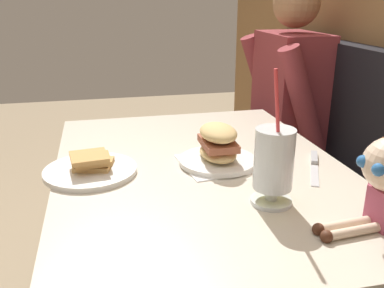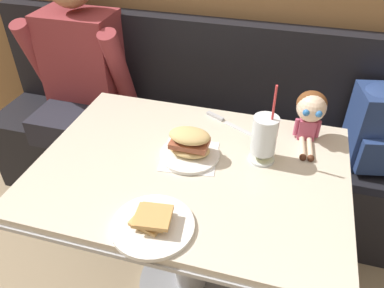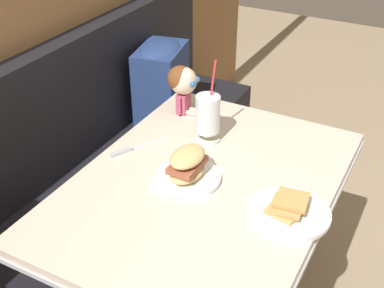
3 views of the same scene
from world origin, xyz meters
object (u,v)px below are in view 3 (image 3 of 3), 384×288
Objects in this scene: toast_plate at (289,211)px; sandwich_plate at (188,169)px; backpack at (163,81)px; milkshake_glass at (208,116)px; seated_doll at (183,83)px; butter_knife at (130,149)px.

toast_plate is 1.12× the size of sandwich_plate.
sandwich_plate reaches higher than backpack.
seated_doll is (0.15, 0.18, 0.03)m from milkshake_glass.
milkshake_glass is at bearing -47.66° from butter_knife.
milkshake_glass is 1.42× the size of seated_doll.
toast_plate is at bearing -91.94° from sandwich_plate.
toast_plate is 0.79× the size of milkshake_glass.
toast_plate is 0.63m from butter_knife.
milkshake_glass is 0.78× the size of backpack.
butter_knife is 0.98× the size of seated_doll.
toast_plate is 1.12× the size of seated_doll.
seated_doll is at bearing -5.49° from butter_knife.
seated_doll reaches higher than butter_knife.
seated_doll is at bearing 50.85° from milkshake_glass.
milkshake_glass is 0.24m from seated_doll.
milkshake_glass is 0.27m from sandwich_plate.
milkshake_glass is 0.31m from butter_knife.
toast_plate is 0.50m from milkshake_glass.
backpack is (0.36, 0.31, -0.21)m from seated_doll.
backpack is (0.70, 0.28, -0.09)m from butter_knife.
toast_plate is at bearing -123.30° from milkshake_glass.
sandwich_plate is 1.00× the size of seated_doll.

